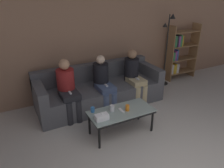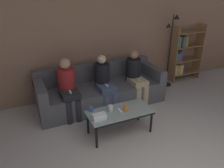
{
  "view_description": "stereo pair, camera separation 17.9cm",
  "coord_description": "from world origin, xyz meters",
  "px_view_note": "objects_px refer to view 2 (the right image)",
  "views": [
    {
      "loc": [
        -1.73,
        -0.95,
        2.4
      ],
      "look_at": [
        0.0,
        2.45,
        0.71
      ],
      "focal_mm": 35.0,
      "sensor_mm": 36.0,
      "label": 1
    },
    {
      "loc": [
        -1.57,
        -1.02,
        2.4
      ],
      "look_at": [
        0.0,
        2.45,
        0.71
      ],
      "focal_mm": 35.0,
      "sensor_mm": 36.0,
      "label": 2
    }
  ],
  "objects_px": {
    "coffee_table": "(120,113)",
    "game_remote": "(120,111)",
    "couch": "(101,90)",
    "cup_near_right": "(91,109)",
    "cup_far_center": "(111,108)",
    "bookshelf": "(183,54)",
    "cup_near_left": "(126,108)",
    "seated_person_mid_left": "(104,81)",
    "tissue_box": "(99,117)",
    "standing_lamp": "(171,43)",
    "seated_person_left_end": "(68,86)",
    "seated_person_mid_right": "(135,75)"
  },
  "relations": [
    {
      "from": "tissue_box",
      "to": "coffee_table",
      "type": "bearing_deg",
      "value": 13.3
    },
    {
      "from": "cup_near_left",
      "to": "standing_lamp",
      "type": "height_order",
      "value": "standing_lamp"
    },
    {
      "from": "game_remote",
      "to": "seated_person_mid_right",
      "type": "bearing_deg",
      "value": 48.62
    },
    {
      "from": "cup_near_right",
      "to": "seated_person_left_end",
      "type": "height_order",
      "value": "seated_person_left_end"
    },
    {
      "from": "tissue_box",
      "to": "seated_person_left_end",
      "type": "bearing_deg",
      "value": 101.95
    },
    {
      "from": "cup_near_left",
      "to": "game_remote",
      "type": "xyz_separation_m",
      "value": [
        -0.1,
        0.04,
        -0.04
      ]
    },
    {
      "from": "coffee_table",
      "to": "seated_person_left_end",
      "type": "xyz_separation_m",
      "value": [
        -0.65,
        0.99,
        0.24
      ]
    },
    {
      "from": "seated_person_left_end",
      "to": "seated_person_mid_left",
      "type": "xyz_separation_m",
      "value": [
        0.76,
        -0.01,
        -0.02
      ]
    },
    {
      "from": "coffee_table",
      "to": "game_remote",
      "type": "distance_m",
      "value": 0.05
    },
    {
      "from": "couch",
      "to": "seated_person_left_end",
      "type": "distance_m",
      "value": 0.85
    },
    {
      "from": "cup_near_right",
      "to": "standing_lamp",
      "type": "relative_size",
      "value": 0.05
    },
    {
      "from": "cup_far_center",
      "to": "bookshelf",
      "type": "height_order",
      "value": "bookshelf"
    },
    {
      "from": "game_remote",
      "to": "standing_lamp",
      "type": "relative_size",
      "value": 0.08
    },
    {
      "from": "cup_near_right",
      "to": "seated_person_left_end",
      "type": "relative_size",
      "value": 0.08
    },
    {
      "from": "cup_near_left",
      "to": "coffee_table",
      "type": "bearing_deg",
      "value": 159.79
    },
    {
      "from": "seated_person_mid_left",
      "to": "cup_near_left",
      "type": "bearing_deg",
      "value": -90.58
    },
    {
      "from": "cup_near_left",
      "to": "game_remote",
      "type": "distance_m",
      "value": 0.11
    },
    {
      "from": "cup_near_right",
      "to": "game_remote",
      "type": "distance_m",
      "value": 0.5
    },
    {
      "from": "bookshelf",
      "to": "seated_person_mid_left",
      "type": "distance_m",
      "value": 2.61
    },
    {
      "from": "game_remote",
      "to": "seated_person_mid_left",
      "type": "bearing_deg",
      "value": 83.66
    },
    {
      "from": "coffee_table",
      "to": "cup_near_left",
      "type": "distance_m",
      "value": 0.14
    },
    {
      "from": "cup_far_center",
      "to": "seated_person_left_end",
      "type": "bearing_deg",
      "value": 118.66
    },
    {
      "from": "seated_person_mid_right",
      "to": "game_remote",
      "type": "bearing_deg",
      "value": -131.38
    },
    {
      "from": "coffee_table",
      "to": "seated_person_mid_right",
      "type": "xyz_separation_m",
      "value": [
        0.87,
        0.98,
        0.23
      ]
    },
    {
      "from": "cup_far_center",
      "to": "tissue_box",
      "type": "distance_m",
      "value": 0.32
    },
    {
      "from": "cup_far_center",
      "to": "standing_lamp",
      "type": "bearing_deg",
      "value": 30.56
    },
    {
      "from": "seated_person_mid_left",
      "to": "cup_far_center",
      "type": "bearing_deg",
      "value": -105.57
    },
    {
      "from": "cup_near_left",
      "to": "game_remote",
      "type": "bearing_deg",
      "value": 159.79
    },
    {
      "from": "tissue_box",
      "to": "standing_lamp",
      "type": "xyz_separation_m",
      "value": [
        2.52,
        1.49,
        0.63
      ]
    },
    {
      "from": "cup_near_left",
      "to": "game_remote",
      "type": "height_order",
      "value": "cup_near_left"
    },
    {
      "from": "tissue_box",
      "to": "cup_far_center",
      "type": "bearing_deg",
      "value": 31.42
    },
    {
      "from": "standing_lamp",
      "to": "cup_near_left",
      "type": "bearing_deg",
      "value": -144.46
    },
    {
      "from": "couch",
      "to": "standing_lamp",
      "type": "height_order",
      "value": "standing_lamp"
    },
    {
      "from": "cup_near_right",
      "to": "seated_person_mid_right",
      "type": "bearing_deg",
      "value": 30.88
    },
    {
      "from": "tissue_box",
      "to": "standing_lamp",
      "type": "bearing_deg",
      "value": 30.65
    },
    {
      "from": "coffee_table",
      "to": "bookshelf",
      "type": "height_order",
      "value": "bookshelf"
    },
    {
      "from": "couch",
      "to": "coffee_table",
      "type": "height_order",
      "value": "couch"
    },
    {
      "from": "game_remote",
      "to": "cup_far_center",
      "type": "bearing_deg",
      "value": 154.77
    },
    {
      "from": "couch",
      "to": "cup_far_center",
      "type": "distance_m",
      "value": 1.17
    },
    {
      "from": "cup_far_center",
      "to": "bookshelf",
      "type": "relative_size",
      "value": 0.07
    },
    {
      "from": "couch",
      "to": "seated_person_mid_right",
      "type": "relative_size",
      "value": 2.33
    },
    {
      "from": "tissue_box",
      "to": "game_remote",
      "type": "relative_size",
      "value": 1.47
    },
    {
      "from": "tissue_box",
      "to": "standing_lamp",
      "type": "height_order",
      "value": "standing_lamp"
    },
    {
      "from": "couch",
      "to": "seated_person_mid_right",
      "type": "bearing_deg",
      "value": -15.3
    },
    {
      "from": "cup_near_right",
      "to": "tissue_box",
      "type": "bearing_deg",
      "value": -82.82
    },
    {
      "from": "couch",
      "to": "cup_near_right",
      "type": "xyz_separation_m",
      "value": [
        -0.56,
        -1.0,
        0.18
      ]
    },
    {
      "from": "cup_near_left",
      "to": "cup_far_center",
      "type": "distance_m",
      "value": 0.26
    },
    {
      "from": "tissue_box",
      "to": "bookshelf",
      "type": "relative_size",
      "value": 0.15
    },
    {
      "from": "cup_far_center",
      "to": "tissue_box",
      "type": "relative_size",
      "value": 0.51
    },
    {
      "from": "tissue_box",
      "to": "bookshelf",
      "type": "xyz_separation_m",
      "value": [
        3.07,
        1.63,
        0.26
      ]
    }
  ]
}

